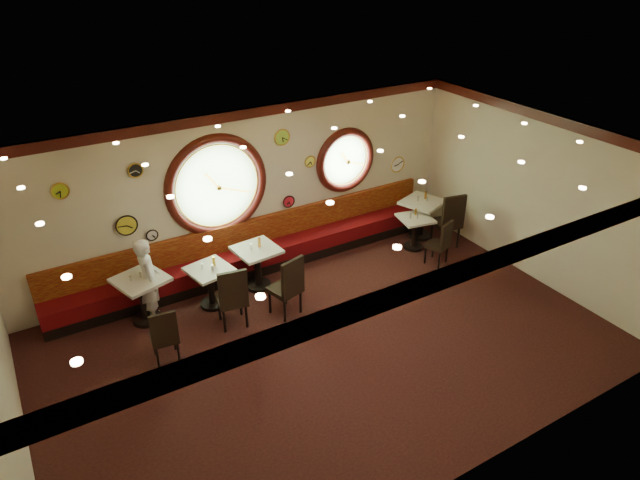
{
  "coord_description": "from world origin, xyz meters",
  "views": [
    {
      "loc": [
        -3.89,
        -6.23,
        6.01
      ],
      "look_at": [
        0.3,
        0.8,
        1.5
      ],
      "focal_mm": 32.0,
      "sensor_mm": 36.0,
      "label": 1
    }
  ],
  "objects": [
    {
      "name": "wall_clock_3",
      "position": [
        -2.3,
        2.96,
        1.5
      ],
      "size": [
        0.36,
        0.03,
        0.36
      ],
      "primitive_type": "cylinder",
      "rotation": [
        1.57,
        0.0,
        0.0
      ],
      "color": "gold",
      "rests_on": "wall_back"
    },
    {
      "name": "table_c",
      "position": [
        -0.25,
        2.16,
        0.53
      ],
      "size": [
        0.83,
        0.83,
        0.83
      ],
      "color": "black",
      "rests_on": "floor"
    },
    {
      "name": "condiment_e_pepper",
      "position": [
        3.74,
        2.11,
        0.91
      ],
      "size": [
        0.03,
        0.03,
        0.09
      ],
      "primitive_type": "cylinder",
      "color": "silver",
      "rests_on": "table_e"
    },
    {
      "name": "chair_d",
      "position": [
        3.26,
        1.04,
        0.54
      ],
      "size": [
        0.51,
        0.51,
        0.59
      ],
      "rotation": [
        0.0,
        0.0,
        0.35
      ],
      "color": "black",
      "rests_on": "floor"
    },
    {
      "name": "banquette_base",
      "position": [
        0.0,
        2.72,
        0.1
      ],
      "size": [
        8.0,
        0.55,
        0.2
      ],
      "primitive_type": "cube",
      "color": "black",
      "rests_on": "floor"
    },
    {
      "name": "condiment_b_pepper",
      "position": [
        -1.19,
        1.95,
        0.83
      ],
      "size": [
        0.04,
        0.04,
        0.11
      ],
      "primitive_type": "cylinder",
      "color": "#BABBBF",
      "rests_on": "table_b"
    },
    {
      "name": "molding_right",
      "position": [
        4.45,
        0.0,
        3.11
      ],
      "size": [
        0.1,
        6.0,
        0.18
      ],
      "primitive_type": "cube",
      "color": "#380D0A",
      "rests_on": "wall_back"
    },
    {
      "name": "condiment_c_pepper",
      "position": [
        -0.17,
        2.19,
        0.89
      ],
      "size": [
        0.04,
        0.04,
        0.11
      ],
      "primitive_type": "cylinder",
      "color": "silver",
      "rests_on": "table_c"
    },
    {
      "name": "condiment_e_bottle",
      "position": [
        3.78,
        2.22,
        0.95
      ],
      "size": [
        0.05,
        0.05,
        0.17
      ],
      "primitive_type": "cylinder",
      "color": "#C9872F",
      "rests_on": "table_e"
    },
    {
      "name": "condiment_c_bottle",
      "position": [
        -0.17,
        2.19,
        0.92
      ],
      "size": [
        0.06,
        0.06,
        0.18
      ],
      "primitive_type": "cylinder",
      "color": "orange",
      "rests_on": "table_c"
    },
    {
      "name": "condiment_a_bottle",
      "position": [
        -2.25,
        2.32,
        0.93
      ],
      "size": [
        0.04,
        0.04,
        0.14
      ],
      "primitive_type": "cylinder",
      "color": "orange",
      "rests_on": "table_a"
    },
    {
      "name": "wall_clock_0",
      "position": [
        -2.0,
        2.96,
        2.45
      ],
      "size": [
        0.24,
        0.03,
        0.24
      ],
      "primitive_type": "cylinder",
      "rotation": [
        1.57,
        0.0,
        0.0
      ],
      "color": "black",
      "rests_on": "wall_back"
    },
    {
      "name": "wall_clock_7",
      "position": [
        0.75,
        2.96,
        2.55
      ],
      "size": [
        0.3,
        0.03,
        0.3
      ],
      "primitive_type": "cylinder",
      "rotation": [
        1.57,
        0.0,
        0.0
      ],
      "color": "#9BD241",
      "rests_on": "wall_back"
    },
    {
      "name": "porthole_left_frame",
      "position": [
        -0.6,
        2.98,
        1.85
      ],
      "size": [
        1.98,
        0.18,
        1.98
      ],
      "primitive_type": "torus",
      "rotation": [
        1.57,
        0.0,
        0.0
      ],
      "color": "#380D0A",
      "rests_on": "wall_back"
    },
    {
      "name": "wall_right",
      "position": [
        4.5,
        0.0,
        1.6
      ],
      "size": [
        0.02,
        6.0,
        3.2
      ],
      "primitive_type": "cube",
      "color": "beige",
      "rests_on": "floor"
    },
    {
      "name": "porthole_left_glass",
      "position": [
        -0.6,
        3.0,
        1.85
      ],
      "size": [
        1.66,
        0.02,
        1.66
      ],
      "primitive_type": "cylinder",
      "rotation": [
        1.57,
        0.0,
        0.0
      ],
      "color": "#86BF72",
      "rests_on": "wall_back"
    },
    {
      "name": "table_b",
      "position": [
        -1.22,
        2.04,
        0.49
      ],
      "size": [
        0.83,
        0.83,
        0.78
      ],
      "color": "black",
      "rests_on": "floor"
    },
    {
      "name": "chair_b",
      "position": [
        -1.13,
        1.25,
        0.66
      ],
      "size": [
        0.56,
        0.56,
        0.72
      ],
      "rotation": [
        0.0,
        0.0,
        -0.16
      ],
      "color": "black",
      "rests_on": "floor"
    },
    {
      "name": "floor",
      "position": [
        0.0,
        0.0,
        0.0
      ],
      "size": [
        9.0,
        6.0,
        0.0
      ],
      "primitive_type": "cube",
      "color": "black",
      "rests_on": "ground"
    },
    {
      "name": "table_e",
      "position": [
        3.66,
        2.16,
        0.54
      ],
      "size": [
        1.0,
        1.0,
        0.86
      ],
      "color": "black",
      "rests_on": "floor"
    },
    {
      "name": "banquette_seat",
      "position": [
        0.0,
        2.72,
        0.35
      ],
      "size": [
        8.0,
        0.55,
        0.3
      ],
      "primitive_type": "cube",
      "color": "#54070C",
      "rests_on": "banquette_base"
    },
    {
      "name": "molding_front",
      "position": [
        0.0,
        -2.95,
        3.11
      ],
      "size": [
        9.0,
        0.1,
        0.18
      ],
      "primitive_type": "cube",
      "color": "#380D0A",
      "rests_on": "wall_back"
    },
    {
      "name": "waiter",
      "position": [
        -2.23,
        2.2,
        0.78
      ],
      "size": [
        0.4,
        0.58,
        1.56
      ],
      "primitive_type": "imported",
      "rotation": [
        0.0,
        0.0,
        1.53
      ],
      "color": "white",
      "rests_on": "floor"
    },
    {
      "name": "wall_clock_1",
      "position": [
        0.85,
        2.96,
        1.2
      ],
      "size": [
        0.24,
        0.03,
        0.24
      ],
      "primitive_type": "cylinder",
      "rotation": [
        1.57,
        0.0,
        0.0
      ],
      "color": "red",
      "rests_on": "wall_back"
    },
    {
      "name": "table_a",
      "position": [
        -2.37,
        2.19,
        0.54
      ],
      "size": [
        0.98,
        0.98,
        0.86
      ],
      "color": "black",
      "rests_on": "floor"
    },
    {
      "name": "condiment_a_pepper",
      "position": [
        -2.35,
        2.22,
        0.91
      ],
      "size": [
        0.03,
        0.03,
        0.09
      ],
      "primitive_type": "cylinder",
      "color": "silver",
      "rests_on": "table_a"
    },
    {
      "name": "wall_clock_6",
      "position": [
        1.35,
        2.96,
        1.95
      ],
      "size": [
        0.22,
        0.03,
        0.22
      ],
      "primitive_type": "cylinder",
      "rotation": [
        1.57,
        0.0,
        0.0
      ],
      "color": "#F5FA53",
      "rests_on": "wall_back"
    },
    {
      "name": "chair_c",
      "position": [
        -0.17,
        1.07,
        0.66
      ],
      "size": [
        0.6,
        0.6,
        0.72
      ],
      "rotation": [
        0.0,
        0.0,
        0.27
      ],
      "color": "black",
      "rests_on": "floor"
    },
    {
      "name": "wall_clock_2",
      "position": [
        -1.9,
        2.96,
        1.2
      ],
      "size": [
        0.2,
        0.03,
        0.2
      ],
      "primitive_type": "cylinder",
      "rotation": [
        1.57,
        0.0,
        0.0
      ],
      "color": "silver",
      "rests_on": "wall_back"
    },
    {
      "name": "porthole_right_frame",
      "position": [
        2.2,
        2.98,
        1.8
      ],
      "size": [
        1.38,
        0.18,
        1.38
      ],
      "primitive_type": "torus",
      "rotation": [
        1.57,
        0.0,
        0.0
      ],
      "color": "#380D0A",
      "rests_on": "wall_back"
    },
    {
      "name": "condiment_c_salt",
      "position": [
        -0.35,
        2.18,
        0.89
      ],
      "size": [
        0.04,
        0.04,
        0.11
      ],
      "primitive_type": "cylinder",
      "color": "silver",
      "rests_on": "table_c"
    },
    {
      "name": "condiment_d_pepper",
      "position": [
        3.23,
        1.79,
        0.77
      ],
      "size": [
        0.04,
        0.04,
        0.1
      ],
      "primitive_type": "cylinder",
      "color": "#BABABF",
      "rests_on": "table_d"
    },
    {
      "name": "chair_a",
      "position": [
        -2.39,
        0.96,
        0.56
      ],
      "size": [
        0.45,
        0.45,
        0.6
      ],
      "rotation": [
        0.0,
        0.0,
        -0.12
      ],
      "color": "black",
      "rests_on": "floor"
    },
    {
      "name": "wall_back",
      "position": [
        0.0,
        3.0,
        1.6
      ],
      "size": [
        9.0,
        0.02,
        3.2
      ],
      "primitive_type": "cube",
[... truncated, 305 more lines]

